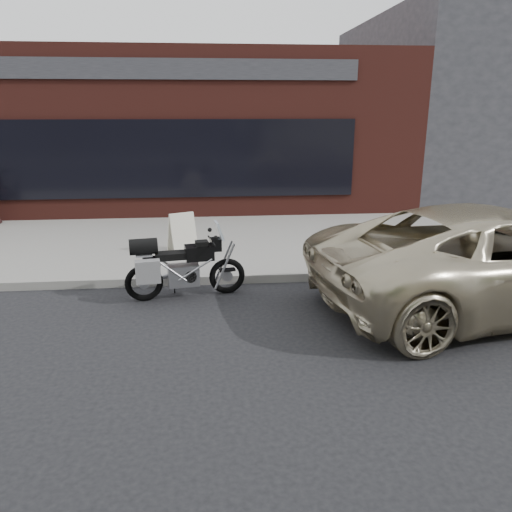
% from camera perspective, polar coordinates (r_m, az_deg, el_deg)
% --- Properties ---
extents(ground, '(120.00, 120.00, 0.00)m').
position_cam_1_polar(ground, '(5.29, 4.92, -17.93)').
color(ground, black).
rests_on(ground, ground).
extents(near_sidewalk, '(44.00, 6.00, 0.15)m').
position_cam_1_polar(near_sidewalk, '(11.68, -1.04, 2.18)').
color(near_sidewalk, gray).
rests_on(near_sidewalk, ground).
extents(storefront, '(14.00, 10.07, 4.50)m').
position_cam_1_polar(storefront, '(18.32, -9.22, 14.13)').
color(storefront, '#56221C').
rests_on(storefront, ground).
extents(neighbour_building, '(10.00, 10.00, 6.00)m').
position_cam_1_polar(neighbour_building, '(21.25, 26.33, 15.04)').
color(neighbour_building, '#2B2B30').
rests_on(neighbour_building, ground).
extents(motorcycle, '(1.95, 0.83, 1.24)m').
position_cam_1_polar(motorcycle, '(8.11, -8.91, -1.21)').
color(motorcycle, black).
rests_on(motorcycle, ground).
extents(minivan, '(6.02, 3.49, 1.58)m').
position_cam_1_polar(minivan, '(8.42, 25.88, -0.25)').
color(minivan, beige).
rests_on(minivan, ground).
extents(sandwich_sign, '(0.66, 0.64, 0.82)m').
position_cam_1_polar(sandwich_sign, '(10.20, -8.45, 2.65)').
color(sandwich_sign, silver).
rests_on(sandwich_sign, near_sidewalk).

